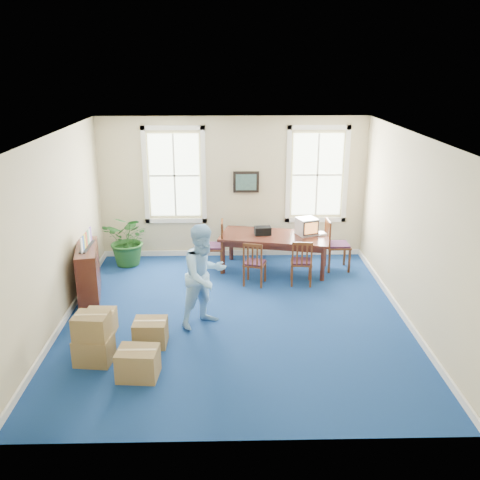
{
  "coord_description": "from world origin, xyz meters",
  "views": [
    {
      "loc": [
        -0.12,
        -8.56,
        4.32
      ],
      "look_at": [
        0.1,
        0.6,
        1.25
      ],
      "focal_mm": 40.0,
      "sensor_mm": 36.0,
      "label": 1
    }
  ],
  "objects_px": {
    "crt_tv": "(307,226)",
    "man": "(204,276)",
    "cardboard_boxes": "(108,334)",
    "conference_table": "(275,252)",
    "chair_near_left": "(255,263)",
    "potted_plant": "(129,239)",
    "credenza": "(89,275)"
  },
  "relations": [
    {
      "from": "man",
      "to": "credenza",
      "type": "distance_m",
      "value": 2.5
    },
    {
      "from": "crt_tv",
      "to": "credenza",
      "type": "bearing_deg",
      "value": 178.85
    },
    {
      "from": "credenza",
      "to": "potted_plant",
      "type": "relative_size",
      "value": 1.09
    },
    {
      "from": "credenza",
      "to": "cardboard_boxes",
      "type": "xyz_separation_m",
      "value": [
        0.81,
        -2.16,
        -0.09
      ]
    },
    {
      "from": "crt_tv",
      "to": "cardboard_boxes",
      "type": "relative_size",
      "value": 0.3
    },
    {
      "from": "chair_near_left",
      "to": "man",
      "type": "relative_size",
      "value": 0.52
    },
    {
      "from": "crt_tv",
      "to": "man",
      "type": "relative_size",
      "value": 0.24
    },
    {
      "from": "conference_table",
      "to": "crt_tv",
      "type": "height_order",
      "value": "crt_tv"
    },
    {
      "from": "chair_near_left",
      "to": "potted_plant",
      "type": "relative_size",
      "value": 0.78
    },
    {
      "from": "conference_table",
      "to": "chair_near_left",
      "type": "relative_size",
      "value": 2.49
    },
    {
      "from": "crt_tv",
      "to": "man",
      "type": "height_order",
      "value": "man"
    },
    {
      "from": "man",
      "to": "credenza",
      "type": "xyz_separation_m",
      "value": [
        -2.23,
        1.06,
        -0.39
      ]
    },
    {
      "from": "potted_plant",
      "to": "crt_tv",
      "type": "bearing_deg",
      "value": -4.72
    },
    {
      "from": "cardboard_boxes",
      "to": "man",
      "type": "bearing_deg",
      "value": 37.69
    },
    {
      "from": "man",
      "to": "potted_plant",
      "type": "xyz_separation_m",
      "value": [
        -1.78,
        2.88,
        -0.31
      ]
    },
    {
      "from": "credenza",
      "to": "potted_plant",
      "type": "distance_m",
      "value": 1.88
    },
    {
      "from": "conference_table",
      "to": "credenza",
      "type": "distance_m",
      "value": 3.92
    },
    {
      "from": "crt_tv",
      "to": "chair_near_left",
      "type": "xyz_separation_m",
      "value": [
        -1.15,
        -0.84,
        -0.5
      ]
    },
    {
      "from": "crt_tv",
      "to": "man",
      "type": "distance_m",
      "value": 3.31
    },
    {
      "from": "conference_table",
      "to": "cardboard_boxes",
      "type": "height_order",
      "value": "cardboard_boxes"
    },
    {
      "from": "man",
      "to": "potted_plant",
      "type": "height_order",
      "value": "man"
    },
    {
      "from": "conference_table",
      "to": "cardboard_boxes",
      "type": "xyz_separation_m",
      "value": [
        -2.83,
        -3.61,
        0.02
      ]
    },
    {
      "from": "credenza",
      "to": "chair_near_left",
      "type": "bearing_deg",
      "value": 0.55
    },
    {
      "from": "conference_table",
      "to": "man",
      "type": "height_order",
      "value": "man"
    },
    {
      "from": "man",
      "to": "credenza",
      "type": "height_order",
      "value": "man"
    },
    {
      "from": "credenza",
      "to": "potted_plant",
      "type": "bearing_deg",
      "value": 64.74
    },
    {
      "from": "man",
      "to": "cardboard_boxes",
      "type": "xyz_separation_m",
      "value": [
        -1.42,
        -1.1,
        -0.48
      ]
    },
    {
      "from": "crt_tv",
      "to": "cardboard_boxes",
      "type": "distance_m",
      "value": 5.1
    },
    {
      "from": "man",
      "to": "chair_near_left",
      "type": "bearing_deg",
      "value": 21.7
    },
    {
      "from": "chair_near_left",
      "to": "cardboard_boxes",
      "type": "xyz_separation_m",
      "value": [
        -2.36,
        -2.82,
        -0.05
      ]
    },
    {
      "from": "man",
      "to": "conference_table",
      "type": "bearing_deg",
      "value": 20.94
    },
    {
      "from": "chair_near_left",
      "to": "man",
      "type": "xyz_separation_m",
      "value": [
        -0.94,
        -1.73,
        0.43
      ]
    }
  ]
}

